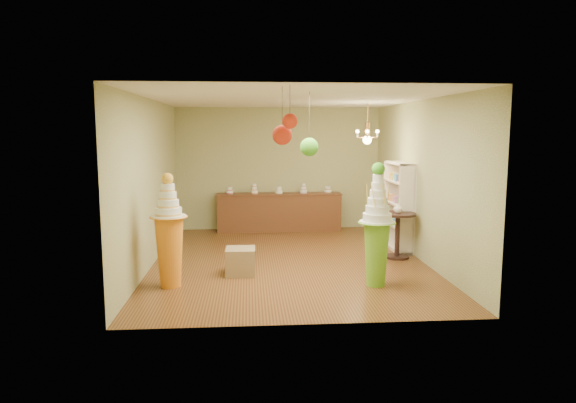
{
  "coord_description": "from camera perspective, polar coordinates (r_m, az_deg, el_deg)",
  "views": [
    {
      "loc": [
        -0.73,
        -9.43,
        2.43
      ],
      "look_at": [
        -0.01,
        0.0,
        1.13
      ],
      "focal_mm": 32.0,
      "sensor_mm": 36.0,
      "label": 1
    }
  ],
  "objects": [
    {
      "name": "wall_right",
      "position": [
        10.01,
        14.48,
        2.27
      ],
      "size": [
        0.04,
        6.5,
        3.0
      ],
      "primitive_type": "cube",
      "color": "tan",
      "rests_on": "ground"
    },
    {
      "name": "pom_green_mid",
      "position": [
        7.67,
        2.38,
        6.07
      ],
      "size": [
        0.27,
        0.27,
        0.95
      ],
      "color": "#383128",
      "rests_on": "ceiling"
    },
    {
      "name": "chandelier",
      "position": [
        10.57,
        8.8,
        7.07
      ],
      "size": [
        0.67,
        0.67,
        0.85
      ],
      "rotation": [
        0.0,
        0.0,
        0.29
      ],
      "color": "#EB9853",
      "rests_on": "ceiling"
    },
    {
      "name": "pedestal_orange",
      "position": [
        8.21,
        -13.03,
        -4.38
      ],
      "size": [
        0.59,
        0.59,
        1.79
      ],
      "rotation": [
        0.0,
        0.0,
        0.1
      ],
      "color": "orange",
      "rests_on": "floor"
    },
    {
      "name": "pom_red_left",
      "position": [
        6.76,
        -0.64,
        7.4
      ],
      "size": [
        0.26,
        0.26,
        0.76
      ],
      "color": "#383128",
      "rests_on": "ceiling"
    },
    {
      "name": "ceiling",
      "position": [
        9.47,
        0.05,
        11.3
      ],
      "size": [
        6.5,
        6.5,
        0.0
      ],
      "primitive_type": "plane",
      "rotation": [
        3.14,
        0.0,
        0.0
      ],
      "color": "silver",
      "rests_on": "ground"
    },
    {
      "name": "floor",
      "position": [
        9.76,
        0.05,
        -6.56
      ],
      "size": [
        6.5,
        6.5,
        0.0
      ],
      "primitive_type": "plane",
      "color": "brown",
      "rests_on": "ground"
    },
    {
      "name": "wall_back",
      "position": [
        12.73,
        -1.09,
        3.65
      ],
      "size": [
        5.0,
        0.04,
        3.0
      ],
      "primitive_type": "cube",
      "color": "tan",
      "rests_on": "ground"
    },
    {
      "name": "pom_red_right",
      "position": [
        6.52,
        0.21,
        8.93
      ],
      "size": [
        0.19,
        0.19,
        0.55
      ],
      "color": "#383128",
      "rests_on": "ceiling"
    },
    {
      "name": "vase",
      "position": [
        9.98,
        12.14,
        -0.71
      ],
      "size": [
        0.21,
        0.21,
        0.19
      ],
      "primitive_type": "imported",
      "rotation": [
        0.0,
        0.0,
        -0.22
      ],
      "color": "white",
      "rests_on": "round_table"
    },
    {
      "name": "sideboard",
      "position": [
        12.57,
        -1.0,
        -1.09
      ],
      "size": [
        3.04,
        0.54,
        1.16
      ],
      "color": "brown",
      "rests_on": "floor"
    },
    {
      "name": "pedestal_green",
      "position": [
        8.16,
        9.82,
        -3.98
      ],
      "size": [
        0.72,
        0.72,
        1.95
      ],
      "rotation": [
        0.0,
        0.0,
        -0.43
      ],
      "color": "#6EB728",
      "rests_on": "floor"
    },
    {
      "name": "round_table",
      "position": [
        10.05,
        12.07,
        -3.0
      ],
      "size": [
        0.88,
        0.88,
        0.88
      ],
      "rotation": [
        0.0,
        0.0,
        -0.36
      ],
      "color": "black",
      "rests_on": "floor"
    },
    {
      "name": "burlap_riser",
      "position": [
        8.83,
        -5.29,
        -6.63
      ],
      "size": [
        0.5,
        0.5,
        0.45
      ],
      "primitive_type": "cube",
      "rotation": [
        0.0,
        0.0,
        -0.01
      ],
      "color": "olive",
      "rests_on": "floor"
    },
    {
      "name": "wall_left",
      "position": [
        9.64,
        -14.95,
        2.05
      ],
      "size": [
        0.04,
        6.5,
        3.0
      ],
      "primitive_type": "cube",
      "color": "tan",
      "rests_on": "ground"
    },
    {
      "name": "wall_front",
      "position": [
        6.29,
        2.34,
        -0.64
      ],
      "size": [
        5.0,
        0.04,
        3.0
      ],
      "primitive_type": "cube",
      "color": "tan",
      "rests_on": "ground"
    },
    {
      "name": "shelving_unit",
      "position": [
        10.79,
        12.19,
        -0.47
      ],
      "size": [
        0.33,
        1.2,
        1.8
      ],
      "color": "white",
      "rests_on": "floor"
    }
  ]
}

